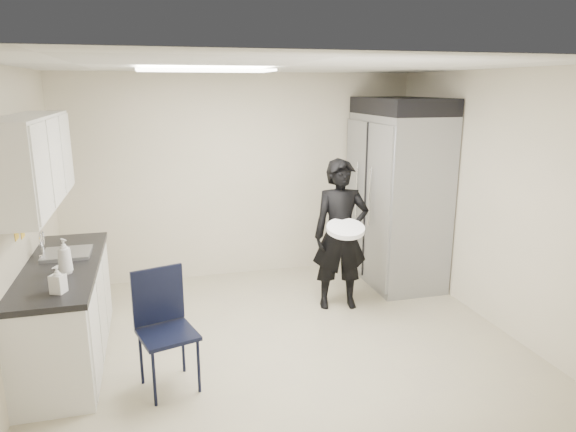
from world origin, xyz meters
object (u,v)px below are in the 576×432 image
object	(u,v)px
commercial_fridge	(397,200)
man_tuxedo	(341,235)
lower_counter	(66,314)
folding_chair	(168,334)

from	to	relation	value
commercial_fridge	man_tuxedo	world-z (taller)	commercial_fridge
lower_counter	folding_chair	world-z (taller)	folding_chair
man_tuxedo	folding_chair	bearing A→B (deg)	-139.01
commercial_fridge	folding_chair	size ratio (longest dim) A/B	2.18
lower_counter	folding_chair	xyz separation A→B (m)	(0.87, -0.74, 0.05)
folding_chair	commercial_fridge	bearing A→B (deg)	15.87
folding_chair	man_tuxedo	bearing A→B (deg)	15.59
lower_counter	man_tuxedo	size ratio (longest dim) A/B	1.13
commercial_fridge	lower_counter	bearing A→B (deg)	-164.12
lower_counter	commercial_fridge	distance (m)	3.98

